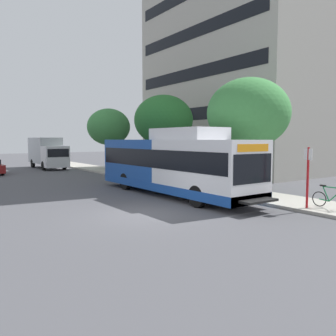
# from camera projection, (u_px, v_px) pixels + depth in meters

# --- Properties ---
(ground_plane) EXTENTS (120.00, 120.00, 0.00)m
(ground_plane) POSITION_uv_depth(u_px,v_px,m) (75.00, 191.00, 20.58)
(ground_plane) COLOR #4C4C51
(sidewalk_curb) EXTENTS (3.00, 56.00, 0.14)m
(sidewalk_curb) POSITION_uv_depth(u_px,v_px,m) (187.00, 184.00, 22.99)
(sidewalk_curb) COLOR #A8A399
(sidewalk_curb) RESTS_ON ground
(transit_bus) EXTENTS (2.58, 12.25, 3.65)m
(transit_bus) POSITION_uv_depth(u_px,v_px,m) (172.00, 164.00, 18.92)
(transit_bus) COLOR white
(transit_bus) RESTS_ON ground
(bus_stop_sign_pole) EXTENTS (0.10, 0.36, 2.60)m
(bus_stop_sign_pole) POSITION_uv_depth(u_px,v_px,m) (308.00, 173.00, 14.60)
(bus_stop_sign_pole) COLOR red
(bus_stop_sign_pole) RESTS_ON sidewalk_curb
(bicycle_parked) EXTENTS (0.52, 1.76, 1.02)m
(bicycle_parked) POSITION_uv_depth(u_px,v_px,m) (332.00, 199.00, 14.55)
(bicycle_parked) COLOR black
(bicycle_parked) RESTS_ON sidewalk_curb
(street_tree_near_stop) EXTENTS (4.65, 4.65, 6.38)m
(street_tree_near_stop) POSITION_uv_depth(u_px,v_px,m) (248.00, 113.00, 19.40)
(street_tree_near_stop) COLOR #4C3823
(street_tree_near_stop) RESTS_ON sidewalk_curb
(street_tree_mid_block) EXTENTS (4.57, 4.57, 6.36)m
(street_tree_mid_block) POSITION_uv_depth(u_px,v_px,m) (164.00, 120.00, 26.68)
(street_tree_mid_block) COLOR #4C3823
(street_tree_mid_block) RESTS_ON sidewalk_curb
(street_tree_far_block) EXTENTS (4.27, 4.27, 5.99)m
(street_tree_far_block) POSITION_uv_depth(u_px,v_px,m) (109.00, 127.00, 34.32)
(street_tree_far_block) COLOR #4C3823
(street_tree_far_block) RESTS_ON sidewalk_curb
(box_truck_background) EXTENTS (2.32, 7.01, 3.25)m
(box_truck_background) POSITION_uv_depth(u_px,v_px,m) (47.00, 152.00, 36.27)
(box_truck_background) COLOR silver
(box_truck_background) RESTS_ON ground
(apartment_tower_backdrop) EXTENTS (12.13, 17.51, 31.94)m
(apartment_tower_backdrop) POSITION_uv_depth(u_px,v_px,m) (243.00, 5.00, 33.15)
(apartment_tower_backdrop) COLOR #ADA89E
(apartment_tower_backdrop) RESTS_ON ground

